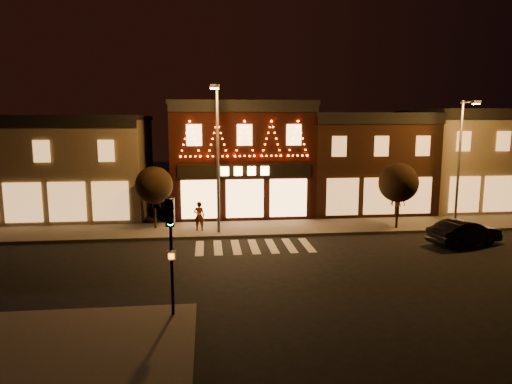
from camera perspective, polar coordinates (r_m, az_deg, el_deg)
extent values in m
plane|color=black|center=(21.33, 0.89, -9.84)|extent=(120.00, 120.00, 0.00)
cube|color=#47423D|center=(29.21, 2.83, -4.55)|extent=(44.00, 4.00, 0.15)
cube|color=#47423D|center=(14.79, -22.33, -19.04)|extent=(7.00, 7.00, 0.15)
cube|color=#6A5D4B|center=(35.78, -23.29, 2.78)|extent=(12.00, 8.00, 7.00)
cube|color=black|center=(35.62, -23.65, 8.62)|extent=(12.20, 8.20, 0.30)
cube|color=black|center=(31.77, -25.77, 7.83)|extent=(12.00, 0.25, 0.50)
cube|color=black|center=(34.26, -2.02, 4.09)|extent=(10.00, 8.00, 8.00)
cube|color=black|center=(34.17, -2.06, 11.05)|extent=(10.20, 8.20, 0.30)
cube|color=black|center=(30.12, -1.48, 10.58)|extent=(10.00, 0.25, 0.50)
cube|color=black|center=(30.23, -1.44, 2.70)|extent=(9.00, 0.15, 0.90)
cube|color=#FFD87F|center=(30.13, -1.42, 2.68)|extent=(3.40, 0.08, 0.60)
cube|color=#371E13|center=(36.26, 13.15, 3.50)|extent=(9.00, 8.00, 7.20)
cube|color=black|center=(36.12, 13.37, 9.43)|extent=(9.20, 8.20, 0.30)
cube|color=black|center=(32.32, 15.76, 8.72)|extent=(9.00, 0.25, 0.50)
cube|color=#6A5D4B|center=(40.14, 25.40, 3.59)|extent=(9.00, 8.00, 7.50)
cube|color=black|center=(40.03, 25.77, 9.15)|extent=(9.20, 8.20, 0.30)
cube|color=black|center=(36.64, 29.09, 8.40)|extent=(9.00, 0.25, 0.50)
cylinder|color=black|center=(15.93, -10.67, -8.04)|extent=(0.11, 0.11, 4.20)
cube|color=black|center=(15.35, -10.85, -2.54)|extent=(0.31, 0.29, 0.96)
cylinder|color=#19FF72|center=(15.27, -10.82, -3.82)|extent=(0.20, 0.07, 0.20)
cube|color=beige|center=(15.73, -10.69, -7.91)|extent=(0.30, 0.22, 0.31)
cylinder|color=#59595E|center=(27.10, -4.86, 3.98)|extent=(0.18, 0.18, 8.80)
cylinder|color=#59595E|center=(26.21, -5.14, 13.20)|extent=(0.29, 1.76, 0.11)
cube|color=#59595E|center=(25.33, -5.31, 13.22)|extent=(0.58, 0.36, 0.20)
cube|color=orange|center=(25.32, -5.30, 12.95)|extent=(0.44, 0.26, 0.05)
cylinder|color=#59595E|center=(31.40, 24.33, 3.17)|extent=(0.16, 0.16, 8.01)
cylinder|color=#59595E|center=(30.59, 25.45, 10.30)|extent=(0.24, 1.60, 0.10)
cube|color=#59595E|center=(29.87, 26.15, 10.22)|extent=(0.52, 0.32, 0.18)
cube|color=orange|center=(29.87, 26.13, 10.01)|extent=(0.40, 0.23, 0.05)
cylinder|color=black|center=(29.30, -12.67, -3.27)|extent=(0.15, 0.15, 1.29)
sphere|color=black|center=(28.94, -12.81, 0.85)|extent=(2.36, 2.36, 2.36)
cylinder|color=black|center=(30.12, 17.42, -3.07)|extent=(0.15, 0.15, 1.36)
sphere|color=black|center=(29.75, 17.62, 1.15)|extent=(2.49, 2.49, 2.49)
imported|color=black|center=(27.98, 24.93, -4.65)|extent=(4.53, 2.60, 1.41)
imported|color=gray|center=(28.17, -7.22, -3.05)|extent=(0.68, 0.46, 1.83)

